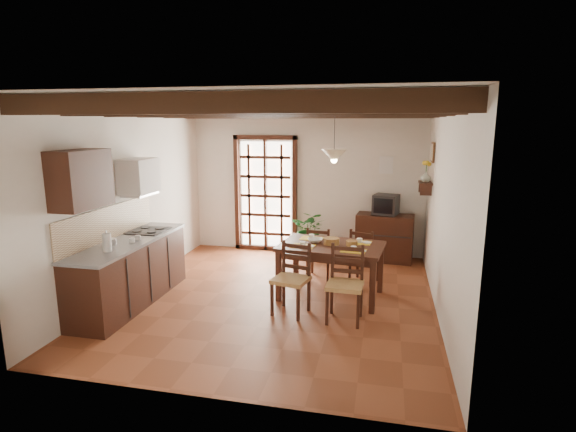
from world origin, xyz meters
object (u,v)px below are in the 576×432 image
(kitchen_counter, at_px, (130,271))
(chair_far_right, at_px, (364,266))
(dining_table, at_px, (331,251))
(pendant_lamp, at_px, (334,154))
(chair_far_left, at_px, (320,262))
(crt_tv, at_px, (386,204))
(chair_near_left, at_px, (291,292))
(sideboard, at_px, (384,238))
(potted_plant, at_px, (310,228))
(chair_near_right, at_px, (345,298))

(kitchen_counter, height_order, chair_far_right, kitchen_counter)
(dining_table, height_order, pendant_lamp, pendant_lamp)
(chair_far_left, height_order, chair_far_right, chair_far_right)
(crt_tv, distance_m, pendant_lamp, 2.26)
(chair_near_left, relative_size, sideboard, 0.93)
(sideboard, bearing_deg, chair_far_left, -125.11)
(chair_near_left, distance_m, sideboard, 2.94)
(sideboard, height_order, crt_tv, crt_tv)
(dining_table, bearing_deg, potted_plant, 115.00)
(crt_tv, bearing_deg, chair_near_left, -99.45)
(crt_tv, height_order, pendant_lamp, pendant_lamp)
(dining_table, bearing_deg, sideboard, 75.88)
(chair_far_right, xyz_separation_m, pendant_lamp, (-0.45, -0.60, 1.80))
(chair_near_right, height_order, chair_far_left, chair_near_right)
(dining_table, distance_m, chair_near_right, 0.91)
(kitchen_counter, height_order, chair_near_right, kitchen_counter)
(kitchen_counter, xyz_separation_m, sideboard, (3.48, 2.83, -0.04))
(chair_near_left, xyz_separation_m, sideboard, (1.19, 2.69, 0.14))
(chair_far_right, height_order, potted_plant, potted_plant)
(sideboard, bearing_deg, crt_tv, -84.59)
(chair_far_right, bearing_deg, potted_plant, -30.08)
(kitchen_counter, distance_m, chair_near_right, 3.01)
(chair_near_left, distance_m, chair_near_right, 0.73)
(kitchen_counter, bearing_deg, chair_far_left, 33.49)
(dining_table, relative_size, chair_far_right, 1.75)
(sideboard, bearing_deg, chair_far_right, -97.89)
(kitchen_counter, bearing_deg, chair_near_right, 1.09)
(chair_far_right, bearing_deg, dining_table, 75.37)
(chair_near_right, xyz_separation_m, pendant_lamp, (-0.28, 0.88, 1.77))
(sideboard, distance_m, pendant_lamp, 2.61)
(dining_table, relative_size, sideboard, 1.52)
(chair_far_left, height_order, crt_tv, crt_tv)
(chair_far_left, distance_m, potted_plant, 1.20)
(kitchen_counter, bearing_deg, chair_near_left, 3.50)
(chair_near_right, bearing_deg, dining_table, 111.99)
(potted_plant, distance_m, pendant_lamp, 2.42)
(crt_tv, relative_size, pendant_lamp, 0.60)
(dining_table, bearing_deg, kitchen_counter, -156.37)
(sideboard, relative_size, crt_tv, 2.03)
(chair_near_right, xyz_separation_m, potted_plant, (-0.91, 2.67, 0.26))
(chair_near_right, bearing_deg, chair_far_left, 111.99)
(dining_table, xyz_separation_m, potted_plant, (-0.63, 1.89, -0.12))
(chair_far_left, bearing_deg, chair_far_right, 179.06)
(dining_table, distance_m, chair_far_right, 0.93)
(kitchen_counter, bearing_deg, dining_table, 17.09)
(chair_near_left, relative_size, pendant_lamp, 1.13)
(chair_near_left, distance_m, pendant_lamp, 2.00)
(dining_table, relative_size, chair_near_right, 1.59)
(dining_table, relative_size, chair_far_left, 1.80)
(chair_far_right, xyz_separation_m, potted_plant, (-1.08, 1.19, 0.29))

